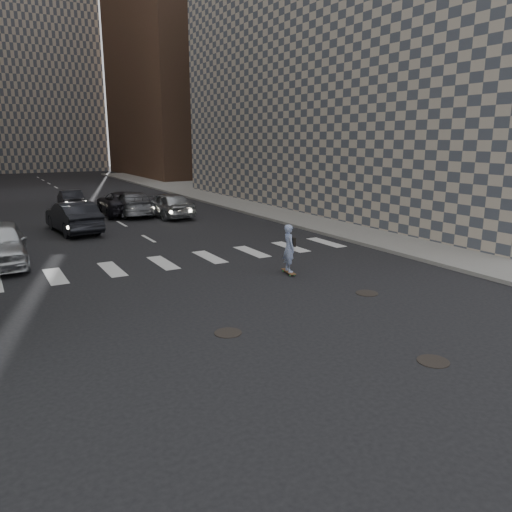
% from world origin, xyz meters
% --- Properties ---
extents(ground, '(160.00, 160.00, 0.00)m').
position_xyz_m(ground, '(0.00, 0.00, 0.00)').
color(ground, black).
rests_on(ground, ground).
extents(sidewalk_right, '(13.00, 80.00, 0.15)m').
position_xyz_m(sidewalk_right, '(14.50, 20.00, 0.07)').
color(sidewalk_right, gray).
rests_on(sidewalk_right, ground).
extents(building_right, '(15.00, 33.00, 22.00)m').
position_xyz_m(building_right, '(18.49, 18.49, 10.98)').
color(building_right, '#ADA08E').
rests_on(building_right, ground).
extents(tower_right, '(18.00, 24.00, 36.00)m').
position_xyz_m(tower_right, '(20.00, 55.00, 18.00)').
color(tower_right, brown).
rests_on(tower_right, ground).
extents(tower_center, '(22.00, 20.00, 48.00)m').
position_xyz_m(tower_center, '(0.00, 78.00, 24.00)').
color(tower_center, '#ADA08E').
rests_on(tower_center, ground).
extents(manhole_a, '(0.70, 0.70, 0.02)m').
position_xyz_m(manhole_a, '(1.20, -2.50, 0.01)').
color(manhole_a, black).
rests_on(manhole_a, ground).
extents(manhole_b, '(0.70, 0.70, 0.02)m').
position_xyz_m(manhole_b, '(-2.00, 1.20, 0.01)').
color(manhole_b, black).
rests_on(manhole_b, ground).
extents(manhole_c, '(0.70, 0.70, 0.02)m').
position_xyz_m(manhole_c, '(3.30, 2.00, 0.01)').
color(manhole_c, black).
rests_on(manhole_c, ground).
extents(skateboarder, '(0.52, 0.94, 1.81)m').
position_xyz_m(skateboarder, '(2.43, 5.20, 0.95)').
color(skateboarder, brown).
rests_on(skateboarder, ground).
extents(traffic_car_a, '(2.21, 5.04, 1.61)m').
position_xyz_m(traffic_car_a, '(-2.85, 17.54, 0.80)').
color(traffic_car_a, black).
rests_on(traffic_car_a, ground).
extents(traffic_car_b, '(2.67, 5.36, 1.50)m').
position_xyz_m(traffic_car_b, '(1.54, 22.00, 0.75)').
color(traffic_car_b, slate).
rests_on(traffic_car_b, ground).
extents(traffic_car_c, '(2.78, 5.48, 1.48)m').
position_xyz_m(traffic_car_c, '(0.97, 22.56, 0.74)').
color(traffic_car_c, black).
rests_on(traffic_car_c, ground).
extents(traffic_car_d, '(2.35, 4.82, 1.58)m').
position_xyz_m(traffic_car_d, '(3.16, 20.00, 0.79)').
color(traffic_car_d, '#A5A8AC').
rests_on(traffic_car_d, ground).
extents(traffic_car_e, '(1.52, 3.99, 1.30)m').
position_xyz_m(traffic_car_e, '(-1.38, 27.21, 0.65)').
color(traffic_car_e, black).
rests_on(traffic_car_e, ground).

